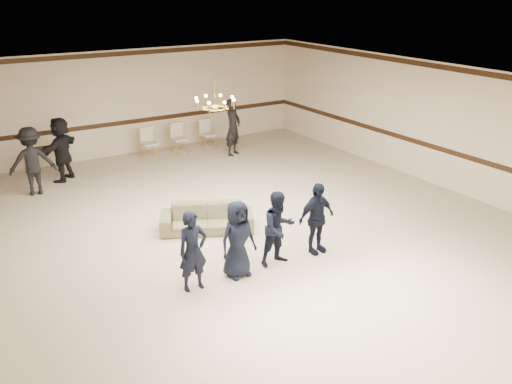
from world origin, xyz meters
TOP-DOWN VIEW (x-y plane):
  - room at (0.00, 0.00)m, footprint 12.01×14.01m
  - chair_rail at (0.00, 6.99)m, footprint 12.00×0.02m
  - crown_molding at (0.00, 6.99)m, footprint 12.00×0.02m
  - chandelier at (0.00, 1.00)m, footprint 0.94×0.94m
  - boy_a at (-1.87, -1.59)m, footprint 0.54×0.36m
  - boy_b at (-0.97, -1.59)m, footprint 0.74×0.51m
  - boy_c at (-0.07, -1.59)m, footprint 0.73×0.58m
  - boy_d at (0.83, -1.59)m, footprint 0.88×0.40m
  - settee at (-0.55, 0.47)m, footprint 2.14×1.59m
  - adult_left at (-3.23, 4.81)m, footprint 1.20×0.78m
  - adult_mid at (-2.33, 5.51)m, footprint 1.55×1.47m
  - adult_right at (2.77, 5.11)m, footprint 0.76×0.69m
  - banquet_chair_left at (0.42, 6.15)m, footprint 0.46×0.46m
  - banquet_chair_mid at (1.42, 6.15)m, footprint 0.47×0.47m
  - banquet_chair_right at (2.42, 6.15)m, footprint 0.49×0.49m
  - console_table at (-2.58, 6.35)m, footprint 0.90×0.39m

SIDE VIEW (x-z plane):
  - settee at x=-0.55m, z-range 0.00..0.58m
  - console_table at x=-2.58m, z-range 0.00..0.75m
  - banquet_chair_left at x=0.42m, z-range 0.00..0.94m
  - banquet_chair_mid at x=1.42m, z-range 0.00..0.94m
  - banquet_chair_right at x=2.42m, z-range 0.00..0.94m
  - boy_a at x=-1.87m, z-range 0.00..1.47m
  - boy_b at x=-0.97m, z-range 0.00..1.47m
  - boy_c at x=-0.07m, z-range 0.00..1.47m
  - boy_d at x=0.83m, z-range 0.00..1.47m
  - adult_left at x=-3.23m, z-range 0.00..1.75m
  - adult_mid at x=-2.33m, z-range 0.00..1.75m
  - adult_right at x=2.77m, z-range 0.00..1.75m
  - chair_rail at x=0.00m, z-range 0.93..1.07m
  - room at x=0.00m, z-range -0.01..3.20m
  - chandelier at x=0.00m, z-range 2.43..3.32m
  - crown_molding at x=0.00m, z-range 3.01..3.15m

